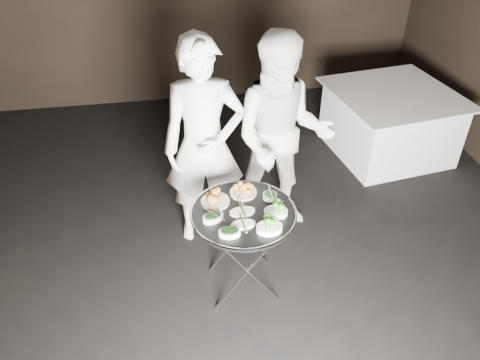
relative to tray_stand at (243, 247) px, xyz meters
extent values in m
cube|color=black|center=(-0.08, 0.03, -0.45)|extent=(6.00, 7.00, 0.05)
cylinder|color=silver|center=(0.00, -0.20, -0.05)|extent=(0.51, 0.02, 0.75)
cylinder|color=silver|center=(0.00, -0.20, -0.05)|extent=(0.51, 0.02, 0.75)
cylinder|color=silver|center=(0.00, 0.20, -0.05)|extent=(0.51, 0.02, 0.75)
cylinder|color=silver|center=(0.00, 0.20, -0.05)|extent=(0.51, 0.02, 0.75)
cylinder|color=silver|center=(-0.22, 0.00, 0.30)|extent=(0.02, 0.43, 0.02)
cylinder|color=silver|center=(0.22, 0.00, 0.30)|extent=(0.02, 0.43, 0.02)
cylinder|color=black|center=(0.00, 0.00, 0.33)|extent=(0.76, 0.76, 0.03)
torus|color=silver|center=(0.00, 0.00, 0.35)|extent=(0.78, 0.78, 0.02)
cylinder|color=beige|center=(-0.19, 0.15, 0.36)|extent=(0.21, 0.21, 0.02)
cylinder|color=beige|center=(0.04, 0.22, 0.36)|extent=(0.20, 0.20, 0.02)
cylinder|color=white|center=(0.22, 0.13, 0.37)|extent=(0.11, 0.11, 0.04)
cylinder|color=silver|center=(-0.18, 0.16, 0.40)|extent=(0.08, 0.19, 0.01)
cylinder|color=silver|center=(0.05, 0.21, 0.40)|extent=(0.12, 0.17, 0.01)
cylinder|color=silver|center=(0.23, 0.13, 0.40)|extent=(0.01, 0.20, 0.01)
cylinder|color=silver|center=(-0.22, -0.05, 0.40)|extent=(0.13, 0.16, 0.01)
cylinder|color=silver|center=(0.22, -0.05, 0.40)|extent=(0.17, 0.13, 0.01)
cylinder|color=silver|center=(0.00, 0.01, 0.40)|extent=(0.03, 0.20, 0.01)
imported|color=white|center=(-0.20, 0.70, 0.50)|extent=(0.69, 0.47, 1.84)
imported|color=white|center=(0.46, 0.76, 0.48)|extent=(1.00, 0.86, 1.81)
cube|color=white|center=(1.97, 1.75, -0.06)|extent=(1.14, 1.14, 0.71)
cube|color=white|center=(1.97, 1.75, 0.30)|extent=(1.29, 1.29, 0.02)
camera|label=1|loc=(-0.45, -2.55, 2.51)|focal=35.00mm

